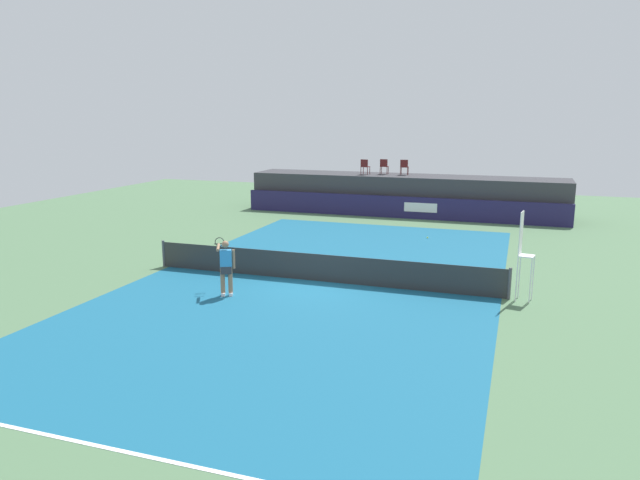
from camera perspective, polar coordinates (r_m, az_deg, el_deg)
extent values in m
plane|color=#4C704C|center=(22.93, 2.40, -2.07)|extent=(48.00, 48.00, 0.00)
cube|color=#16597A|center=(20.16, -0.04, -4.02)|extent=(12.00, 22.00, 0.00)
cube|color=white|center=(11.19, -19.68, -18.58)|extent=(12.00, 0.10, 0.00)
cube|color=#231E4C|center=(32.82, 7.66, 3.18)|extent=(18.00, 0.20, 1.20)
cube|color=white|center=(32.49, 9.75, 3.14)|extent=(1.80, 0.02, 0.50)
cube|color=#38383D|center=(34.50, 8.28, 4.43)|extent=(18.00, 2.80, 2.20)
cylinder|color=#561919|center=(34.72, 4.86, 6.75)|extent=(0.04, 0.04, 0.44)
cylinder|color=#561919|center=(34.86, 4.24, 6.78)|extent=(0.04, 0.04, 0.44)
cylinder|color=#561919|center=(34.34, 4.63, 6.70)|extent=(0.04, 0.04, 0.44)
cylinder|color=#561919|center=(34.48, 4.00, 6.73)|extent=(0.04, 0.04, 0.44)
cube|color=#561919|center=(34.58, 4.44, 7.13)|extent=(0.48, 0.48, 0.03)
cube|color=#561919|center=(34.37, 4.33, 7.48)|extent=(0.44, 0.07, 0.42)
cylinder|color=#561919|center=(35.06, 6.66, 6.76)|extent=(0.04, 0.04, 0.44)
cylinder|color=#561919|center=(35.13, 6.01, 6.79)|extent=(0.04, 0.04, 0.44)
cylinder|color=#561919|center=(34.66, 6.54, 6.71)|extent=(0.04, 0.04, 0.44)
cylinder|color=#561919|center=(34.74, 5.88, 6.73)|extent=(0.04, 0.04, 0.44)
cube|color=#561919|center=(34.87, 6.28, 7.13)|extent=(0.46, 0.46, 0.03)
cube|color=#561919|center=(34.65, 6.22, 7.48)|extent=(0.44, 0.04, 0.42)
cylinder|color=#561919|center=(34.81, 8.58, 6.68)|extent=(0.04, 0.04, 0.44)
cylinder|color=#561919|center=(34.86, 7.92, 6.70)|extent=(0.04, 0.04, 0.44)
cylinder|color=#561919|center=(34.41, 8.50, 6.62)|extent=(0.04, 0.04, 0.44)
cylinder|color=#561919|center=(34.46, 7.83, 6.65)|extent=(0.04, 0.04, 0.44)
cube|color=#561919|center=(34.62, 8.22, 7.05)|extent=(0.47, 0.47, 0.03)
cube|color=#561919|center=(34.39, 8.19, 7.39)|extent=(0.44, 0.05, 0.42)
cylinder|color=white|center=(18.74, 19.81, -3.78)|extent=(0.04, 0.04, 1.40)
cylinder|color=white|center=(19.13, 20.02, -3.49)|extent=(0.04, 0.04, 1.40)
cylinder|color=white|center=(18.80, 18.60, -3.64)|extent=(0.04, 0.04, 1.40)
cylinder|color=white|center=(19.19, 18.83, -3.35)|extent=(0.04, 0.04, 1.40)
cube|color=white|center=(18.79, 19.46, -1.46)|extent=(0.51, 0.51, 0.03)
cube|color=white|center=(18.69, 18.98, 0.63)|extent=(0.10, 0.44, 1.33)
cube|color=#2D2D2D|center=(20.04, -0.04, -2.72)|extent=(12.40, 0.02, 0.95)
cylinder|color=#4C4C51|center=(22.76, -14.97, -1.28)|extent=(0.10, 0.10, 1.00)
cylinder|color=#4C4C51|center=(19.01, 17.96, -4.06)|extent=(0.10, 0.10, 1.00)
cube|color=white|center=(18.81, -8.67, -5.20)|extent=(0.22, 0.29, 0.10)
cylinder|color=#997051|center=(18.68, -8.72, -3.85)|extent=(0.14, 0.14, 0.82)
cube|color=white|center=(18.82, -9.41, -5.21)|extent=(0.22, 0.29, 0.10)
cylinder|color=#997051|center=(18.69, -9.45, -3.87)|extent=(0.14, 0.14, 0.82)
cube|color=#333338|center=(18.60, -9.12, -2.88)|extent=(0.40, 0.34, 0.24)
cube|color=#338CCC|center=(18.51, -9.16, -1.80)|extent=(0.41, 0.33, 0.56)
sphere|color=#997051|center=(18.41, -9.20, -0.41)|extent=(0.22, 0.22, 0.22)
cylinder|color=#997051|center=(18.50, -8.41, -1.85)|extent=(0.09, 0.09, 0.60)
cylinder|color=#997051|center=(18.72, -9.88, -0.72)|extent=(0.34, 0.59, 0.14)
cylinder|color=black|center=(19.12, -9.81, -0.37)|extent=(0.29, 0.16, 0.03)
torus|color=black|center=(19.40, -9.76, -0.19)|extent=(0.29, 0.15, 0.30)
sphere|color=#D8EA33|center=(27.61, 10.42, 0.24)|extent=(0.07, 0.07, 0.07)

